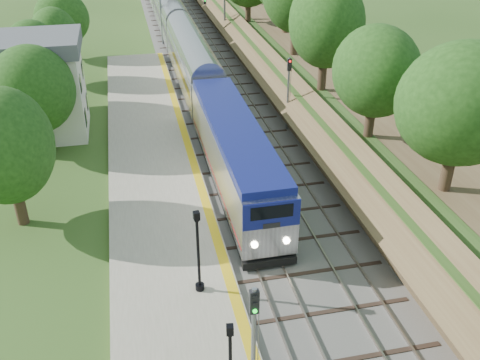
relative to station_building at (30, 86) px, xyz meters
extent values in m
cube|color=#4C4944|center=(16.00, 30.00, -4.03)|extent=(9.50, 170.00, 0.12)
cube|color=gray|center=(13.28, 30.00, -3.89)|extent=(0.08, 170.00, 0.16)
cube|color=gray|center=(14.72, 30.00, -3.89)|extent=(0.08, 170.00, 0.16)
cube|color=gray|center=(17.28, 30.00, -3.89)|extent=(0.08, 170.00, 0.16)
cube|color=gray|center=(18.72, 30.00, -3.89)|extent=(0.08, 170.00, 0.16)
cube|color=gray|center=(8.80, -14.00, -3.90)|extent=(6.40, 68.00, 0.38)
cube|color=gold|center=(11.65, -14.00, -3.70)|extent=(0.55, 68.00, 0.01)
cube|color=brown|center=(25.50, 30.00, -2.59)|extent=(9.00, 170.00, 3.00)
cube|color=brown|center=(21.60, 30.00, -2.79)|extent=(4.47, 170.00, 4.54)
cylinder|color=#332316|center=(24.00, -20.00, 0.22)|extent=(0.60, 0.60, 2.62)
sphere|color=#193C10|center=(24.00, -20.00, 3.79)|extent=(5.70, 5.70, 5.70)
cube|color=beige|center=(0.00, 0.00, -0.69)|extent=(8.00, 6.00, 6.80)
cube|color=#4F5256|center=(0.00, 0.00, 3.31)|extent=(8.60, 6.60, 1.20)
cube|color=black|center=(4.01, -1.80, -2.29)|extent=(0.05, 1.10, 1.30)
cube|color=black|center=(4.01, 1.80, -2.29)|extent=(0.05, 1.10, 1.30)
cube|color=black|center=(4.01, -1.80, 0.51)|extent=(0.05, 1.10, 1.30)
cube|color=black|center=(4.01, 1.80, 0.51)|extent=(0.05, 1.10, 1.30)
cylinder|color=slate|center=(12.50, 25.00, -0.99)|extent=(0.24, 0.24, 6.20)
cylinder|color=slate|center=(20.50, 25.00, -0.99)|extent=(0.24, 0.24, 6.20)
cube|color=black|center=(14.00, 24.85, 1.11)|extent=(0.30, 0.20, 0.90)
cube|color=black|center=(18.00, 24.85, 1.11)|extent=(0.30, 0.20, 0.90)
cylinder|color=#332316|center=(2.00, -4.00, -2.86)|extent=(0.60, 0.60, 2.45)
sphere|color=#193C10|center=(2.00, -4.00, 0.46)|extent=(5.32, 5.32, 5.32)
cylinder|color=#332316|center=(2.00, 12.00, -2.86)|extent=(0.60, 0.60, 2.45)
sphere|color=#193C10|center=(2.00, 12.00, 0.46)|extent=(5.32, 5.32, 5.32)
cube|color=black|center=(14.00, -12.07, -3.51)|extent=(2.80, 17.56, 0.61)
cube|color=#B7BAC1|center=(14.00, -12.07, -1.47)|extent=(3.05, 18.29, 3.45)
cube|color=navy|center=(14.00, -12.07, 0.48)|extent=(2.93, 17.56, 0.45)
cube|color=navy|center=(14.00, -21.25, -0.51)|extent=(3.02, 0.10, 1.52)
cube|color=black|center=(14.00, -21.29, -0.30)|extent=(2.24, 0.06, 0.76)
cube|color=maroon|center=(14.00, -12.07, -2.64)|extent=(3.07, 17.92, 0.10)
cube|color=#B7BAC1|center=(14.00, 7.83, -1.83)|extent=(3.05, 20.32, 3.96)
cube|color=#B7BAC1|center=(14.00, 28.75, -1.83)|extent=(3.05, 20.32, 3.96)
cube|color=black|center=(10.21, -29.35, 0.35)|extent=(0.30, 0.30, 0.38)
cube|color=silver|center=(10.21, -29.35, 0.35)|extent=(0.22, 0.22, 0.29)
cylinder|color=black|center=(10.05, -22.34, -3.55)|extent=(0.46, 0.46, 0.31)
cylinder|color=black|center=(10.05, -22.34, -1.53)|extent=(0.15, 0.15, 4.05)
cube|color=black|center=(10.05, -22.34, 0.71)|extent=(0.32, 0.32, 0.42)
cube|color=silver|center=(10.05, -22.34, 0.71)|extent=(0.23, 0.23, 0.31)
cylinder|color=slate|center=(11.10, -29.31, -0.83)|extent=(0.18, 0.18, 5.76)
cube|color=black|center=(11.10, -29.31, 1.46)|extent=(0.34, 0.22, 0.99)
cylinder|color=#0CE526|center=(11.10, -29.44, 1.46)|extent=(0.16, 0.06, 0.16)
cylinder|color=slate|center=(20.20, -3.67, -0.93)|extent=(0.18, 0.18, 6.08)
cube|color=black|center=(20.20, -3.67, 1.52)|extent=(0.33, 0.22, 0.98)
cylinder|color=#FF0C0C|center=(20.20, -3.80, 1.52)|extent=(0.16, 0.06, 0.16)
camera|label=1|loc=(7.59, -43.00, 14.34)|focal=40.00mm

